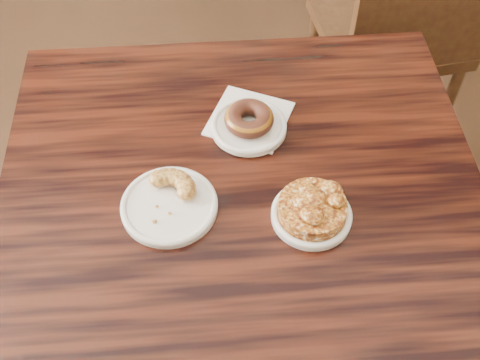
% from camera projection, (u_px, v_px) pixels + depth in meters
% --- Properties ---
extents(cafe_table, '(1.08, 1.08, 0.75)m').
position_uv_depth(cafe_table, '(242.00, 296.00, 1.38)').
color(cafe_table, black).
rests_on(cafe_table, floor).
extents(chair_far, '(0.58, 0.58, 0.90)m').
position_uv_depth(chair_far, '(388.00, 32.00, 1.86)').
color(chair_far, black).
rests_on(chair_far, floor).
extents(napkin, '(0.17, 0.17, 0.00)m').
position_uv_depth(napkin, '(249.00, 119.00, 1.21)').
color(napkin, white).
rests_on(napkin, cafe_table).
extents(plate_donut, '(0.15, 0.15, 0.01)m').
position_uv_depth(plate_donut, '(249.00, 127.00, 1.19)').
color(plate_donut, white).
rests_on(plate_donut, napkin).
extents(plate_cruller, '(0.17, 0.17, 0.01)m').
position_uv_depth(plate_cruller, '(169.00, 206.00, 1.07)').
color(plate_cruller, white).
rests_on(plate_cruller, cafe_table).
extents(plate_fritter, '(0.14, 0.14, 0.01)m').
position_uv_depth(plate_fritter, '(311.00, 215.00, 1.06)').
color(plate_fritter, white).
rests_on(plate_fritter, cafe_table).
extents(glazed_donut, '(0.10, 0.10, 0.03)m').
position_uv_depth(glazed_donut, '(249.00, 119.00, 1.17)').
color(glazed_donut, brown).
rests_on(glazed_donut, plate_donut).
extents(apple_fritter, '(0.16, 0.16, 0.04)m').
position_uv_depth(apple_fritter, '(313.00, 207.00, 1.04)').
color(apple_fritter, '#491807').
rests_on(apple_fritter, plate_fritter).
extents(cruller_fragment, '(0.11, 0.11, 0.03)m').
position_uv_depth(cruller_fragment, '(168.00, 199.00, 1.06)').
color(cruller_fragment, brown).
rests_on(cruller_fragment, plate_cruller).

